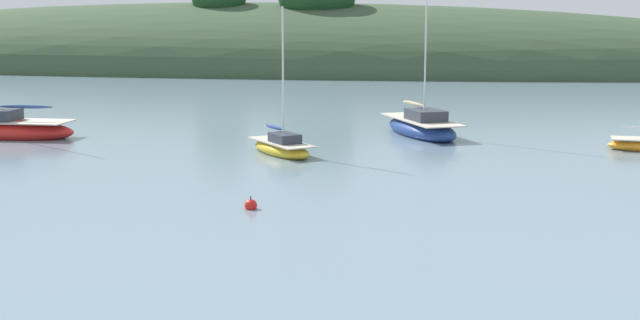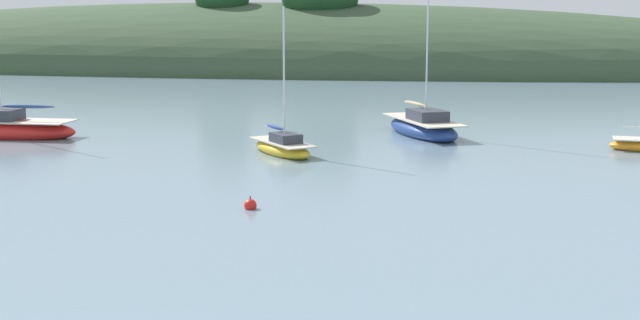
% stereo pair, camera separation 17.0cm
% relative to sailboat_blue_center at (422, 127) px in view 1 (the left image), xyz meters
% --- Properties ---
extents(far_shoreline_hill, '(150.00, 36.00, 20.51)m').
position_rel_sailboat_blue_center_xyz_m(far_shoreline_hill, '(-27.55, 55.93, -0.36)').
color(far_shoreline_hill, '#384C33').
rests_on(far_shoreline_hill, ground).
extents(sailboat_blue_center, '(5.63, 7.72, 10.27)m').
position_rel_sailboat_blue_center_xyz_m(sailboat_blue_center, '(0.00, 0.00, 0.00)').
color(sailboat_blue_center, navy).
rests_on(sailboat_blue_center, ground).
extents(sailboat_cream_ketch, '(7.82, 2.88, 9.43)m').
position_rel_sailboat_blue_center_xyz_m(sailboat_cream_ketch, '(-22.20, -5.25, 0.01)').
color(sailboat_cream_ketch, red).
rests_on(sailboat_cream_ketch, ground).
extents(sailboat_black_sloop, '(4.38, 4.76, 7.16)m').
position_rel_sailboat_blue_center_xyz_m(sailboat_black_sloop, '(-6.12, -7.74, -0.12)').
color(sailboat_black_sloop, gold).
rests_on(sailboat_black_sloop, ground).
extents(mooring_buoy_inner, '(0.44, 0.44, 0.54)m').
position_rel_sailboat_blue_center_xyz_m(mooring_buoy_inner, '(-4.40, -19.28, -0.32)').
color(mooring_buoy_inner, red).
rests_on(mooring_buoy_inner, ground).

